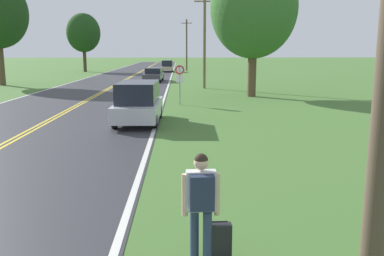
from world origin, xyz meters
The scene contains 10 objects.
hitchhiker_person centered at (6.56, 4.10, 1.07)m, with size 0.60×0.43×1.75m.
suitcase centered at (6.83, 4.13, 0.31)m, with size 0.43×0.18×0.67m.
traffic_sign centered at (6.24, 23.15, 1.83)m, with size 0.60×0.10×2.44m.
utility_pole_midground centered at (8.41, 34.20, 4.17)m, with size 1.80×0.24×8.03m.
utility_pole_far centered at (7.40, 66.53, 4.32)m, with size 1.80×0.24×8.33m.
tree_left_verge centered at (11.46, 27.62, 6.23)m, with size 6.14×6.14×9.78m.
tree_mid_treeline centered at (-8.73, 63.52, 6.01)m, with size 5.19×5.19×9.02m.
car_silver_van_mid_near centered at (4.33, 16.78, 0.97)m, with size 2.04×4.61×1.89m.
car_dark_grey_sedan_mid_far centered at (3.40, 42.75, 0.76)m, with size 2.10×4.93×1.45m.
car_champagne_van_receding centered at (4.28, 63.28, 0.93)m, with size 1.87×4.54×1.80m.
Camera 1 is at (6.24, -1.81, 3.28)m, focal length 38.00 mm.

